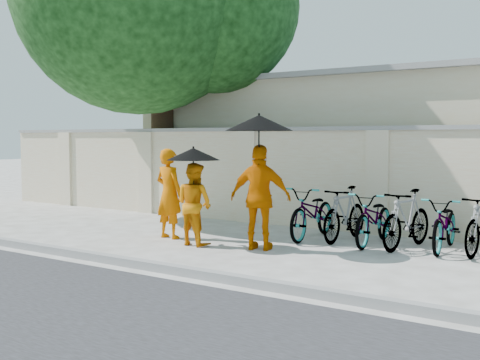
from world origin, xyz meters
The scene contains 15 objects.
ground centered at (0.00, 0.00, 0.00)m, with size 80.00×80.00×0.00m, color silver.
kerb centered at (0.00, -1.70, 0.06)m, with size 40.00×0.16×0.12m, color gray.
compound_wall centered at (1.00, 3.20, 1.00)m, with size 20.00×0.30×2.00m, color beige.
building_behind centered at (2.00, 7.00, 1.60)m, with size 14.00×6.00×3.20m, color beige.
shade_tree centered at (-3.66, 2.97, 5.10)m, with size 6.70×6.20×8.20m.
monk_left centered at (-1.01, 0.49, 0.83)m, with size 0.60×0.40×1.66m, color #CB5D00.
monk_center centered at (-0.19, 0.20, 0.71)m, with size 0.69×0.54×1.43m, color orange.
parasol_center centered at (-0.14, 0.12, 1.58)m, with size 0.91×0.91×0.87m.
monk_right centered at (1.00, 0.46, 0.87)m, with size 1.02×0.43×1.75m, color #D06200.
parasol_right centered at (1.02, 0.38, 2.09)m, with size 1.12×1.12×1.23m.
bike_0 centered at (1.20, 1.95, 0.48)m, with size 0.64×1.84×0.97m, color #A7A7B0.
bike_1 centered at (1.79, 2.04, 0.49)m, with size 0.46×1.63×0.98m, color #A7A7B0.
bike_2 centered at (2.38, 1.98, 0.46)m, with size 0.61×1.76×0.92m, color #A7A7B0.
bike_3 centered at (2.97, 1.92, 0.50)m, with size 0.47×1.65×0.99m, color #A7A7B0.
bike_4 centered at (3.55, 2.09, 0.45)m, with size 0.59×1.69×0.89m, color #A7A7B0.
Camera 1 is at (6.30, -7.85, 1.85)m, focal length 45.00 mm.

